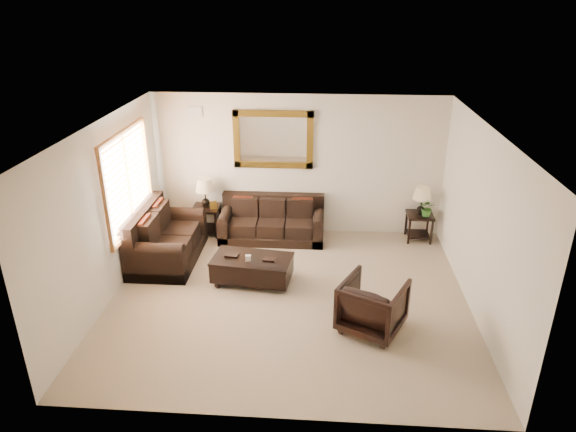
# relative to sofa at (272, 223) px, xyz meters

# --- Properties ---
(room) EXTENTS (5.51, 5.01, 2.71)m
(room) POSITION_rel_sofa_xyz_m (0.47, -2.11, 1.06)
(room) COLOR gray
(room) RESTS_ON ground
(window) EXTENTS (0.07, 1.96, 1.66)m
(window) POSITION_rel_sofa_xyz_m (-2.23, -1.21, 1.26)
(window) COLOR white
(window) RESTS_ON room
(mirror) EXTENTS (1.50, 0.06, 1.10)m
(mirror) POSITION_rel_sofa_xyz_m (0.00, 0.36, 1.56)
(mirror) COLOR #523910
(mirror) RESTS_ON room
(air_vent) EXTENTS (0.25, 0.02, 0.18)m
(air_vent) POSITION_rel_sofa_xyz_m (-1.43, 0.37, 2.06)
(air_vent) COLOR #999999
(air_vent) RESTS_ON room
(sofa) EXTENTS (1.97, 0.85, 0.81)m
(sofa) POSITION_rel_sofa_xyz_m (0.00, 0.00, 0.00)
(sofa) COLOR black
(sofa) RESTS_ON room
(loveseat) EXTENTS (1.03, 1.73, 0.97)m
(loveseat) POSITION_rel_sofa_xyz_m (-1.81, -1.03, 0.07)
(loveseat) COLOR black
(loveseat) RESTS_ON room
(end_table_left) EXTENTS (0.52, 0.52, 1.14)m
(end_table_left) POSITION_rel_sofa_xyz_m (-1.29, 0.09, 0.45)
(end_table_left) COLOR black
(end_table_left) RESTS_ON room
(end_table_right) EXTENTS (0.49, 0.49, 1.07)m
(end_table_right) POSITION_rel_sofa_xyz_m (2.80, 0.11, 0.40)
(end_table_right) COLOR black
(end_table_right) RESTS_ON room
(coffee_table) EXTENTS (1.36, 0.85, 0.54)m
(coffee_table) POSITION_rel_sofa_xyz_m (-0.16, -1.68, -0.02)
(coffee_table) COLOR black
(coffee_table) RESTS_ON room
(armchair) EXTENTS (1.06, 1.04, 0.83)m
(armchair) POSITION_rel_sofa_xyz_m (1.69, -2.84, 0.12)
(armchair) COLOR black
(armchair) RESTS_ON floor
(potted_plant) EXTENTS (0.40, 0.41, 0.26)m
(potted_plant) POSITION_rel_sofa_xyz_m (2.91, 0.02, 0.37)
(potted_plant) COLOR #2E6121
(potted_plant) RESTS_ON end_table_right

